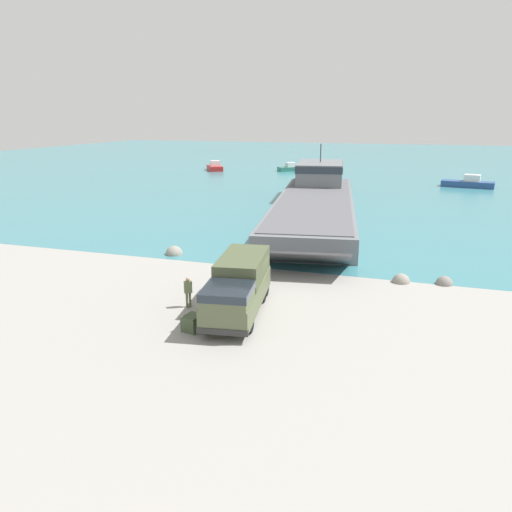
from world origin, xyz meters
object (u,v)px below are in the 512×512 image
military_truck (238,286)px  moored_boat_a (468,183)px  moored_boat_c (292,168)px  moored_boat_b (215,167)px  landing_craft (316,197)px  soldier_on_ramp (188,290)px  cargo_crate (193,323)px

military_truck → moored_boat_a: size_ratio=1.05×
moored_boat_a → moored_boat_c: 35.74m
moored_boat_a → moored_boat_b: size_ratio=1.26×
moored_boat_b → moored_boat_c: size_ratio=1.05×
landing_craft → soldier_on_ramp: landing_craft is taller
soldier_on_ramp → cargo_crate: size_ratio=1.84×
cargo_crate → soldier_on_ramp: bearing=118.8°
landing_craft → moored_boat_b: (-28.80, 39.01, -1.03)m
soldier_on_ramp → cargo_crate: soldier_on_ramp is taller
moored_boat_a → moored_boat_c: (-32.20, 15.50, -0.09)m
military_truck → moored_boat_b: (-30.74, 71.44, -0.90)m
military_truck → moored_boat_b: size_ratio=1.31×
military_truck → cargo_crate: size_ratio=8.51×
moored_boat_c → military_truck: bearing=-24.5°
military_truck → moored_boat_a: military_truck is taller
moored_boat_b → moored_boat_a: bearing=-43.7°
military_truck → cargo_crate: bearing=-33.1°
soldier_on_ramp → military_truck: bearing=-124.5°
moored_boat_b → cargo_crate: size_ratio=6.48×
landing_craft → soldier_on_ramp: 32.63m
soldier_on_ramp → moored_boat_a: (19.92, 60.13, -0.40)m
soldier_on_ramp → moored_boat_a: moored_boat_a is taller
military_truck → soldier_on_ramp: 3.08m
soldier_on_ramp → moored_boat_b: (-27.70, 71.61, -0.39)m
landing_craft → moored_boat_c: (-13.38, 43.02, -1.13)m
cargo_crate → landing_craft: bearing=90.8°
soldier_on_ramp → moored_boat_a: size_ratio=0.23×
landing_craft → soldier_on_ramp: bearing=-100.4°
landing_craft → moored_boat_a: 33.36m
military_truck → moored_boat_b: bearing=-165.0°
landing_craft → moored_boat_b: size_ratio=6.64×
military_truck → moored_boat_c: 77.00m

